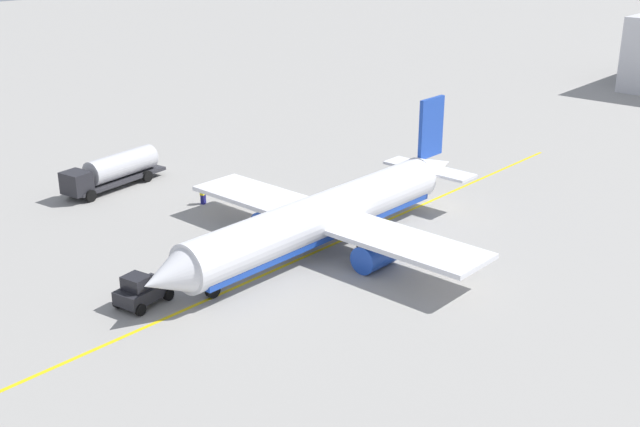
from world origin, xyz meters
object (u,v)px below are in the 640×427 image
Objects in this scene: airplane at (325,217)px; safety_cone_nose at (133,293)px; refueling_worker at (203,195)px; pushback_tug at (142,291)px; fuel_tanker at (113,170)px.

airplane is 57.81× the size of safety_cone_nose.
airplane is 14.78m from refueling_worker.
airplane is 15.39m from pushback_tug.
safety_cone_nose is at bearing 39.91° from refueling_worker.
refueling_worker is at bearing 110.22° from fuel_tanker.
airplane is at bearing 174.67° from pushback_tug.
fuel_tanker is 18.90× the size of safety_cone_nose.
refueling_worker is at bearing -137.27° from pushback_tug.
safety_cone_nose is at bearing -94.06° from pushback_tug.
safety_cone_nose is (10.75, 21.29, -1.44)m from fuel_tanker.
refueling_worker is 18.54m from safety_cone_nose.
pushback_tug is at bearing 64.38° from fuel_tanker.
pushback_tug is (15.25, -1.42, -1.57)m from airplane.
fuel_tanker is 10.06m from refueling_worker.
fuel_tanker is at bearing -116.80° from safety_cone_nose.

